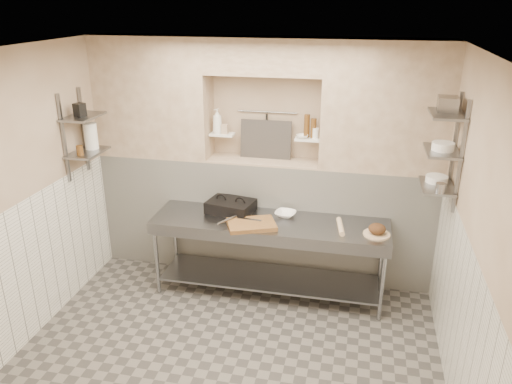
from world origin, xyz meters
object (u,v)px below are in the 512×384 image
(prep_table, at_px, (269,243))
(mixing_bowl, at_px, (285,214))
(panini_press, at_px, (231,206))
(bottle_soap, at_px, (217,121))
(bread_loaf, at_px, (377,229))
(bowl_alcove, at_px, (302,137))
(jug_left, at_px, (91,136))
(rolling_pin, at_px, (340,227))
(cutting_board, at_px, (251,224))

(prep_table, xyz_separation_m, mixing_bowl, (0.15, 0.18, 0.29))
(panini_press, height_order, bottle_soap, bottle_soap)
(bread_loaf, bearing_deg, bottle_soap, 161.06)
(bottle_soap, distance_m, bowl_alcove, 1.00)
(jug_left, bearing_deg, mixing_bowl, 5.43)
(jug_left, bearing_deg, bread_loaf, -1.02)
(rolling_pin, distance_m, jug_left, 2.91)
(bowl_alcove, height_order, jug_left, jug_left)
(bowl_alcove, bearing_deg, prep_table, -115.84)
(panini_press, relative_size, mixing_bowl, 2.46)
(bread_loaf, xyz_separation_m, bottle_soap, (-1.88, 0.64, 0.89))
(panini_press, relative_size, bread_loaf, 3.17)
(cutting_board, distance_m, bread_loaf, 1.31)
(cutting_board, xyz_separation_m, bread_loaf, (1.31, 0.08, 0.05))
(cutting_board, distance_m, rolling_pin, 0.95)
(prep_table, height_order, rolling_pin, rolling_pin)
(rolling_pin, bearing_deg, cutting_board, -171.56)
(cutting_board, xyz_separation_m, mixing_bowl, (0.31, 0.34, 0.01))
(bread_loaf, height_order, jug_left, jug_left)
(bread_loaf, bearing_deg, bowl_alcove, 144.65)
(prep_table, xyz_separation_m, panini_press, (-0.48, 0.17, 0.33))
(bottle_soap, bearing_deg, bread_loaf, -18.94)
(bowl_alcove, bearing_deg, mixing_bowl, -107.54)
(prep_table, relative_size, bread_loaf, 14.59)
(bottle_soap, bearing_deg, jug_left, -155.47)
(panini_press, relative_size, cutting_board, 1.13)
(rolling_pin, relative_size, bread_loaf, 2.09)
(cutting_board, relative_size, rolling_pin, 1.35)
(bowl_alcove, distance_m, jug_left, 2.35)
(bread_loaf, height_order, bowl_alcove, bowl_alcove)
(mixing_bowl, distance_m, bottle_soap, 1.33)
(bowl_alcove, relative_size, jug_left, 0.45)
(jug_left, bearing_deg, cutting_board, -4.08)
(cutting_board, bearing_deg, panini_press, 134.00)
(rolling_pin, bearing_deg, mixing_bowl, 162.21)
(rolling_pin, height_order, bowl_alcove, bowl_alcove)
(prep_table, distance_m, bread_loaf, 1.19)
(bread_loaf, distance_m, jug_left, 3.26)
(bottle_soap, bearing_deg, cutting_board, -51.83)
(bread_loaf, relative_size, jug_left, 0.61)
(bottle_soap, height_order, bowl_alcove, bottle_soap)
(prep_table, xyz_separation_m, cutting_board, (-0.17, -0.16, 0.28))
(mixing_bowl, height_order, rolling_pin, same)
(bread_loaf, xyz_separation_m, bowl_alcove, (-0.88, 0.63, 0.76))
(cutting_board, bearing_deg, bottle_soap, 128.17)
(bottle_soap, xyz_separation_m, bowl_alcove, (0.99, -0.02, -0.12))
(panini_press, bearing_deg, mixing_bowl, 12.19)
(bread_loaf, relative_size, bowl_alcove, 1.35)
(rolling_pin, bearing_deg, bowl_alcove, 132.02)
(cutting_board, bearing_deg, bread_loaf, 3.31)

